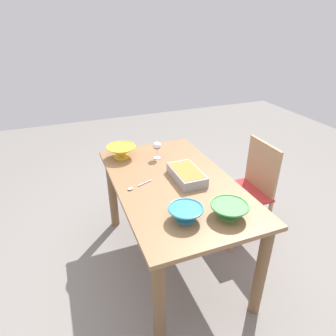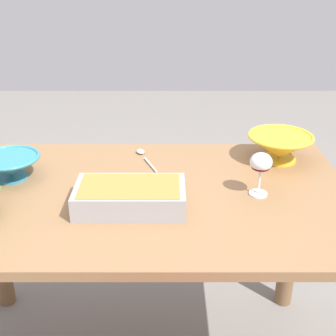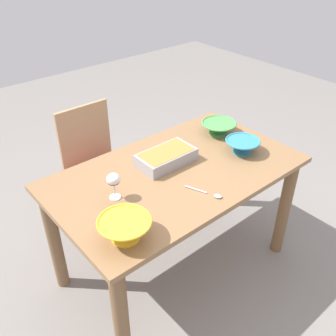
{
  "view_description": "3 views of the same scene",
  "coord_description": "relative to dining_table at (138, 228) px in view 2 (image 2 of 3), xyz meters",
  "views": [
    {
      "loc": [
        -1.72,
        0.71,
        1.87
      ],
      "look_at": [
        0.09,
        0.01,
        0.85
      ],
      "focal_mm": 31.36,
      "sensor_mm": 36.0,
      "label": 1
    },
    {
      "loc": [
        0.11,
        -1.34,
        1.5
      ],
      "look_at": [
        0.1,
        0.04,
        0.85
      ],
      "focal_mm": 48.86,
      "sensor_mm": 36.0,
      "label": 2
    },
    {
      "loc": [
        1.19,
        1.34,
        1.99
      ],
      "look_at": [
        0.08,
        0.02,
        0.84
      ],
      "focal_mm": 40.42,
      "sensor_mm": 36.0,
      "label": 3
    }
  ],
  "objects": [
    {
      "name": "serving_spoon",
      "position": [
        0.01,
        0.29,
        0.15
      ],
      "size": [
        0.1,
        0.21,
        0.01
      ],
      "color": "silver",
      "rests_on": "dining_table"
    },
    {
      "name": "casserole_dish",
      "position": [
        -0.01,
        -0.1,
        0.19
      ],
      "size": [
        0.34,
        0.19,
        0.08
      ],
      "color": "#99999E",
      "rests_on": "dining_table"
    },
    {
      "name": "small_bowl",
      "position": [
        0.53,
        0.26,
        0.2
      ],
      "size": [
        0.25,
        0.25,
        0.1
      ],
      "color": "yellow",
      "rests_on": "dining_table"
    },
    {
      "name": "dining_table",
      "position": [
        0.0,
        0.0,
        0.0
      ],
      "size": [
        1.45,
        0.84,
        0.78
      ],
      "color": "olive",
      "rests_on": "ground_plane"
    },
    {
      "name": "wine_glass",
      "position": [
        0.41,
        -0.02,
        0.25
      ],
      "size": [
        0.07,
        0.07,
        0.15
      ],
      "color": "white",
      "rests_on": "dining_table"
    },
    {
      "name": "mixing_bowl",
      "position": [
        -0.44,
        0.11,
        0.19
      ],
      "size": [
        0.21,
        0.21,
        0.09
      ],
      "color": "teal",
      "rests_on": "dining_table"
    }
  ]
}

